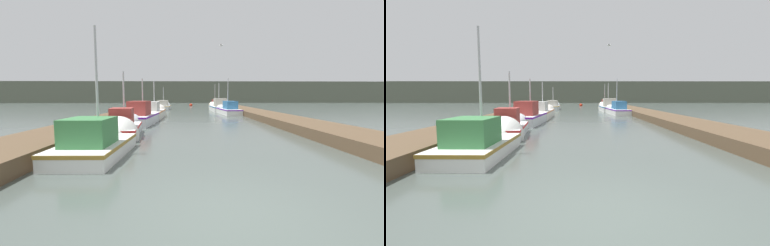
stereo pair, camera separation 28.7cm
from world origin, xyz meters
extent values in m
plane|color=#47514C|center=(0.00, 0.00, 0.00)|extent=(200.00, 200.00, 0.00)
cube|color=brown|center=(-5.96, 16.00, 0.24)|extent=(2.55, 40.00, 0.49)
cube|color=brown|center=(5.96, 16.00, 0.24)|extent=(2.55, 40.00, 0.49)
cube|color=#565B4C|center=(0.00, 69.78, 2.74)|extent=(120.00, 16.00, 5.48)
cube|color=silver|center=(-3.58, 4.09, 0.24)|extent=(1.81, 3.71, 0.47)
cube|color=olive|center=(-3.58, 4.09, 0.41)|extent=(1.84, 3.75, 0.10)
cone|color=silver|center=(-3.53, 6.37, 0.24)|extent=(1.66, 0.92, 1.64)
cube|color=#387A42|center=(-3.59, 3.63, 0.87)|extent=(1.30, 1.55, 0.79)
cylinder|color=#B2B2B7|center=(-3.57, 4.37, 2.28)|extent=(0.08, 0.08, 3.61)
cube|color=silver|center=(-3.66, 8.13, 0.25)|extent=(1.74, 3.86, 0.51)
cube|color=red|center=(-3.66, 8.13, 0.45)|extent=(1.78, 3.89, 0.10)
cone|color=silver|center=(-3.89, 10.45, 0.25)|extent=(1.40, 1.06, 1.31)
cube|color=#99332D|center=(-3.61, 7.66, 0.93)|extent=(1.07, 1.31, 0.85)
cylinder|color=#B2B2B7|center=(-3.68, 8.40, 1.78)|extent=(0.08, 0.08, 2.55)
cube|color=silver|center=(-3.68, 13.33, 0.33)|extent=(1.95, 5.02, 0.66)
cube|color=#5A169E|center=(-3.68, 13.33, 0.60)|extent=(1.99, 5.05, 0.10)
cone|color=silver|center=(-3.49, 16.33, 0.33)|extent=(1.62, 1.18, 1.56)
cube|color=#99332D|center=(-3.72, 12.71, 1.11)|extent=(1.30, 1.83, 0.90)
cylinder|color=#B2B2B7|center=(-3.66, 13.70, 1.85)|extent=(0.08, 0.08, 2.40)
cube|color=silver|center=(-3.43, 17.90, 0.33)|extent=(1.64, 5.12, 0.66)
cube|color=#CC6F3B|center=(-3.43, 17.90, 0.60)|extent=(1.67, 5.15, 0.10)
cone|color=silver|center=(-3.38, 20.95, 0.33)|extent=(1.49, 1.02, 1.48)
cube|color=silver|center=(-3.44, 17.27, 1.03)|extent=(1.00, 1.96, 0.75)
cylinder|color=#B2B2B7|center=(-3.43, 18.29, 1.87)|extent=(0.08, 0.08, 2.43)
cube|color=silver|center=(3.70, 22.29, 0.28)|extent=(1.92, 5.22, 0.57)
cube|color=#5D18A3|center=(3.70, 22.29, 0.51)|extent=(1.96, 5.25, 0.10)
cone|color=silver|center=(3.47, 25.36, 0.28)|extent=(1.54, 1.14, 1.47)
cube|color=#2D6699|center=(3.75, 21.65, 0.96)|extent=(1.23, 2.14, 0.79)
cylinder|color=#B2B2B7|center=(3.68, 22.67, 2.12)|extent=(0.08, 0.08, 3.10)
cube|color=silver|center=(3.37, 27.00, 0.30)|extent=(1.93, 4.72, 0.61)
cube|color=#165894|center=(3.37, 27.00, 0.55)|extent=(1.96, 4.75, 0.10)
cone|color=silver|center=(3.26, 29.78, 0.30)|extent=(1.69, 0.98, 1.66)
cube|color=#B2AD9E|center=(3.40, 26.42, 1.09)|extent=(1.42, 1.56, 0.96)
cylinder|color=#B2B2B7|center=(3.36, 27.35, 2.01)|extent=(0.08, 0.08, 2.79)
cube|color=silver|center=(-3.69, 30.72, 0.27)|extent=(1.77, 4.07, 0.54)
cube|color=gold|center=(-3.69, 30.72, 0.48)|extent=(1.80, 4.10, 0.10)
cone|color=silver|center=(-3.66, 33.11, 0.27)|extent=(1.63, 0.76, 1.62)
cube|color=#B2AD9E|center=(-3.70, 30.21, 0.90)|extent=(1.35, 1.51, 0.71)
cylinder|color=#B2B2B7|center=(-3.69, 31.02, 1.78)|extent=(0.08, 0.08, 2.48)
cube|color=silver|center=(3.79, 34.94, 0.27)|extent=(1.51, 4.41, 0.54)
cube|color=#A7730E|center=(3.79, 34.94, 0.48)|extent=(1.54, 4.44, 0.10)
cone|color=silver|center=(3.82, 37.55, 0.27)|extent=(1.39, 0.84, 1.38)
cube|color=#99332D|center=(3.79, 34.39, 0.92)|extent=(1.00, 1.25, 0.76)
cylinder|color=#B2B2B7|center=(3.80, 35.27, 2.08)|extent=(0.08, 0.08, 3.09)
cylinder|color=#473523|center=(-4.68, 27.54, 0.49)|extent=(0.25, 0.25, 0.98)
cylinder|color=silver|center=(-4.68, 27.54, 1.00)|extent=(0.29, 0.29, 0.04)
cylinder|color=#473523|center=(4.66, 32.03, 0.66)|extent=(0.30, 0.30, 1.32)
cylinder|color=silver|center=(4.66, 32.03, 1.34)|extent=(0.35, 0.35, 0.04)
cylinder|color=#473523|center=(-4.77, 38.64, 0.55)|extent=(0.26, 0.26, 1.10)
cylinder|color=silver|center=(-4.77, 38.64, 1.12)|extent=(0.30, 0.30, 0.04)
cylinder|color=#473523|center=(4.73, 41.95, 0.65)|extent=(0.25, 0.25, 1.30)
cylinder|color=silver|center=(4.73, 41.95, 1.32)|extent=(0.28, 0.28, 0.04)
sphere|color=red|center=(0.30, 43.01, 0.15)|extent=(0.55, 0.55, 0.55)
cylinder|color=black|center=(0.30, 43.01, 0.68)|extent=(0.06, 0.06, 0.50)
ellipsoid|color=white|center=(2.00, 16.09, 5.72)|extent=(0.31, 0.20, 0.12)
cube|color=gray|center=(2.04, 16.22, 5.74)|extent=(0.18, 0.29, 0.07)
cube|color=gray|center=(1.97, 15.96, 5.74)|extent=(0.18, 0.29, 0.07)
camera|label=1|loc=(-0.77, -3.93, 1.93)|focal=24.00mm
camera|label=2|loc=(-0.48, -3.94, 1.93)|focal=24.00mm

